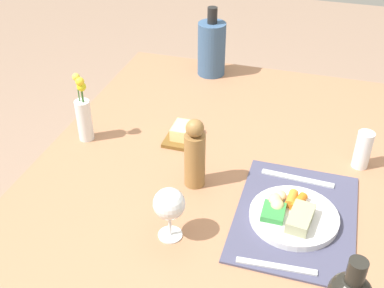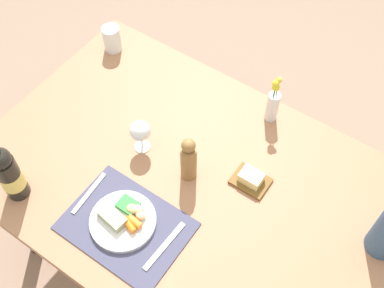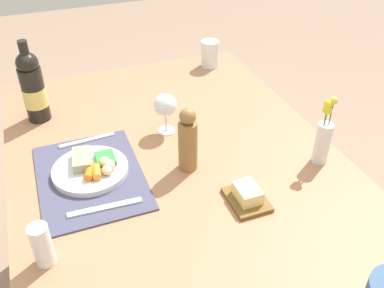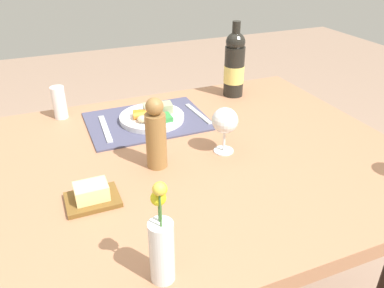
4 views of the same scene
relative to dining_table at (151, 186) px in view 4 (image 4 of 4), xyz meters
The scene contains 11 objects.
dining_table is the anchor object (origin of this frame).
placemat 0.29m from the dining_table, 105.34° to the right, with size 0.41×0.30×0.01m, color #44445F.
dinner_plate 0.29m from the dining_table, 108.95° to the right, with size 0.22×0.22×0.05m.
fork 0.37m from the dining_table, 136.29° to the right, with size 0.02×0.18×0.01m, color silver.
knife 0.28m from the dining_table, 73.11° to the right, with size 0.02×0.20×0.01m, color silver.
wine_glass 0.29m from the dining_table, behind, with size 0.08×0.08×0.14m.
wine_bottle 0.63m from the dining_table, 141.02° to the right, with size 0.08×0.08×0.29m.
butter_dish 0.24m from the dining_table, 32.85° to the left, with size 0.13×0.10×0.05m.
flower_vase 0.45m from the dining_table, 76.43° to the left, with size 0.05×0.05×0.23m.
salt_shaker 0.48m from the dining_table, 64.43° to the right, with size 0.05×0.05×0.12m, color white.
pepper_mill 0.18m from the dining_table, 129.55° to the left, with size 0.06×0.06×0.21m.
Camera 4 is at (0.25, 0.92, 1.33)m, focal length 36.22 mm.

